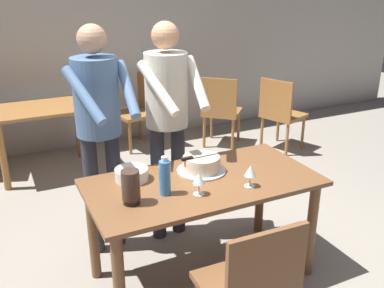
{
  "coord_description": "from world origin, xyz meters",
  "views": [
    {
      "loc": [
        -1.18,
        -2.27,
        1.99
      ],
      "look_at": [
        0.05,
        0.28,
        0.9
      ],
      "focal_mm": 40.18,
      "sensor_mm": 36.0,
      "label": 1
    }
  ],
  "objects": [
    {
      "name": "person_cutting_cake",
      "position": [
        0.0,
        0.6,
        1.08
      ],
      "size": [
        0.47,
        0.56,
        1.72
      ],
      "color": "#2D2D38",
      "rests_on": "ground_plane"
    },
    {
      "name": "hurricane_lamp",
      "position": [
        -0.52,
        -0.09,
        0.86
      ],
      "size": [
        0.11,
        0.11,
        0.21
      ],
      "color": "black",
      "rests_on": "main_dining_table"
    },
    {
      "name": "background_table",
      "position": [
        -0.74,
        2.33,
        0.58
      ],
      "size": [
        1.0,
        0.7,
        0.74
      ],
      "color": "#9E6633",
      "rests_on": "ground_plane"
    },
    {
      "name": "plate_stack",
      "position": [
        -0.42,
        0.21,
        0.79
      ],
      "size": [
        0.22,
        0.22,
        0.08
      ],
      "color": "white",
      "rests_on": "main_dining_table"
    },
    {
      "name": "water_bottle",
      "position": [
        -0.3,
        -0.07,
        0.86
      ],
      "size": [
        0.07,
        0.07,
        0.25
      ],
      "color": "#387AC6",
      "rests_on": "main_dining_table"
    },
    {
      "name": "wine_glass_far",
      "position": [
        -0.11,
        -0.17,
        0.85
      ],
      "size": [
        0.08,
        0.08,
        0.14
      ],
      "color": "silver",
      "rests_on": "main_dining_table"
    },
    {
      "name": "ground_plane",
      "position": [
        0.0,
        0.0,
        0.0
      ],
      "size": [
        14.0,
        14.0,
        0.0
      ],
      "primitive_type": "plane",
      "color": "gray"
    },
    {
      "name": "cake_on_platter",
      "position": [
        0.05,
        0.13,
        0.8
      ],
      "size": [
        0.34,
        0.34,
        0.11
      ],
      "color": "silver",
      "rests_on": "main_dining_table"
    },
    {
      "name": "cake_knife",
      "position": [
        -0.02,
        0.13,
        0.87
      ],
      "size": [
        0.27,
        0.03,
        0.02
      ],
      "color": "silver",
      "rests_on": "cake_on_platter"
    },
    {
      "name": "background_chair_3",
      "position": [
        0.47,
        2.64,
        0.49
      ],
      "size": [
        0.52,
        0.52,
        0.9
      ],
      "color": "#9E6633",
      "rests_on": "ground_plane"
    },
    {
      "name": "wine_glass_near",
      "position": [
        0.23,
        -0.21,
        0.85
      ],
      "size": [
        0.08,
        0.08,
        0.14
      ],
      "color": "silver",
      "rests_on": "main_dining_table"
    },
    {
      "name": "person_standing_beside",
      "position": [
        -0.51,
        0.63,
        1.08
      ],
      "size": [
        0.46,
        0.57,
        1.72
      ],
      "color": "#2D2D38",
      "rests_on": "ground_plane"
    },
    {
      "name": "back_wall",
      "position": [
        0.0,
        3.03,
        1.35
      ],
      "size": [
        10.0,
        0.12,
        2.7
      ],
      "primitive_type": "cube",
      "color": "#BCB7AD",
      "rests_on": "ground_plane"
    },
    {
      "name": "chair_near_side",
      "position": [
        -0.11,
        -0.76,
        0.49
      ],
      "size": [
        0.45,
        0.45,
        0.9
      ],
      "color": "brown",
      "rests_on": "ground_plane"
    },
    {
      "name": "main_dining_table",
      "position": [
        0.0,
        0.0,
        0.63
      ],
      "size": [
        1.53,
        0.78,
        0.75
      ],
      "color": "brown",
      "rests_on": "ground_plane"
    },
    {
      "name": "background_chair_0",
      "position": [
        1.96,
        1.76,
        0.49
      ],
      "size": [
        0.57,
        0.57,
        0.9
      ],
      "color": "#9E6633",
      "rests_on": "ground_plane"
    },
    {
      "name": "background_chair_2",
      "position": [
        1.36,
        2.18,
        0.49
      ],
      "size": [
        0.62,
        0.62,
        0.9
      ],
      "color": "#9E6633",
      "rests_on": "ground_plane"
    }
  ]
}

